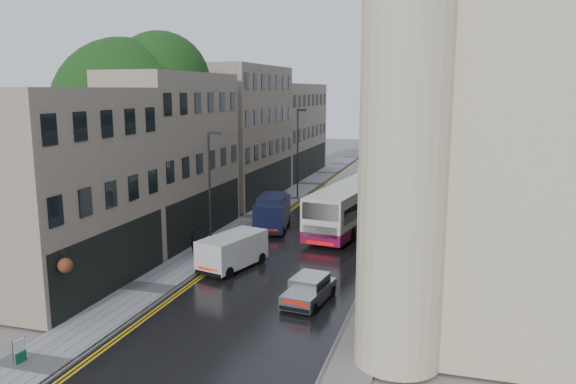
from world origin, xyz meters
The scene contains 17 objects.
road centered at (0.00, 27.50, 0.01)m, with size 9.00×85.00×0.02m, color black.
left_sidewalk centered at (-5.85, 27.50, 0.06)m, with size 2.70×85.00×0.12m, color gray.
right_sidewalk centered at (5.40, 27.50, 0.06)m, with size 1.80×85.00×0.12m, color slate.
old_shop_row centered at (-9.45, 30.00, 6.00)m, with size 4.50×56.00×12.00m, color gray, non-canonical shape.
modern_block centered at (10.30, 26.00, 7.00)m, with size 8.00×40.00×14.00m, color #BDB48D, non-canonical shape.
church_spire centered at (0.50, 82.00, 20.00)m, with size 6.40×6.40×40.00m, color #706658, non-canonical shape.
tree_near centered at (-12.50, 20.00, 6.95)m, with size 10.56×10.56×13.89m, color black, non-canonical shape.
tree_far centered at (-12.20, 33.00, 6.23)m, with size 9.24×9.24×12.46m, color black, non-canonical shape.
cream_bus centered at (0.00, 22.92, 1.65)m, with size 2.71×11.93×3.25m, color silver, non-canonical shape.
white_lorry centered at (1.53, 33.17, 1.95)m, with size 2.21×7.36×3.87m, color silver, non-canonical shape.
silver_hatchback centered at (1.49, 10.30, 0.69)m, with size 1.55×3.55×1.33m, color #9F9FA3, non-canonical shape.
white_van centered at (-4.30, 14.00, 1.02)m, with size 1.89×4.41×2.00m, color silver, non-canonical shape.
navy_van centered at (-4.30, 22.62, 1.33)m, with size 2.06×5.14×2.62m, color black, non-canonical shape.
pedestrian centered at (-6.36, 17.22, 0.89)m, with size 0.56×0.37×1.53m, color black.
lamp_post_near centered at (-5.37, 17.48, 3.81)m, with size 0.83×0.18×7.38m, color black, non-canonical shape.
lamp_post_far centered at (-5.03, 36.28, 4.17)m, with size 0.91×0.20×8.10m, color black, non-canonical shape.
estate_sign centered at (-6.34, 2.47, 0.56)m, with size 0.08×0.53×0.88m, color white, non-canonical shape.
Camera 1 is at (8.54, -13.18, 10.04)m, focal length 35.00 mm.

